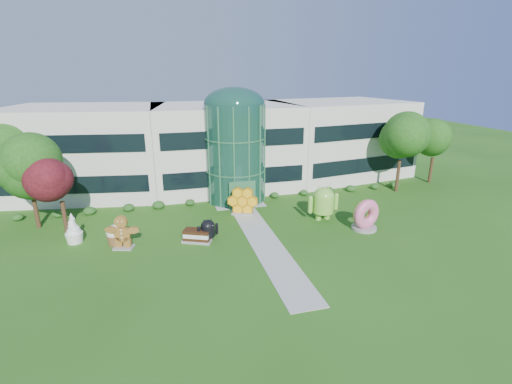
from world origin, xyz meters
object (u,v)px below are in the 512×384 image
object	(u,v)px
android_black	(208,229)
gingerbread	(122,232)
donut	(365,214)
android_green	(323,201)

from	to	relation	value
android_black	gingerbread	bearing A→B (deg)	164.05
donut	android_black	bearing A→B (deg)	160.28
donut	gingerbread	distance (m)	19.61
donut	gingerbread	world-z (taller)	donut
android_green	donut	size ratio (longest dim) A/B	1.29
android_green	gingerbread	distance (m)	17.16
android_black	donut	world-z (taller)	donut
donut	android_green	bearing A→B (deg)	114.76
android_black	gingerbread	xyz separation A→B (m)	(-6.40, 0.35, 0.30)
donut	gingerbread	bearing A→B (deg)	160.95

